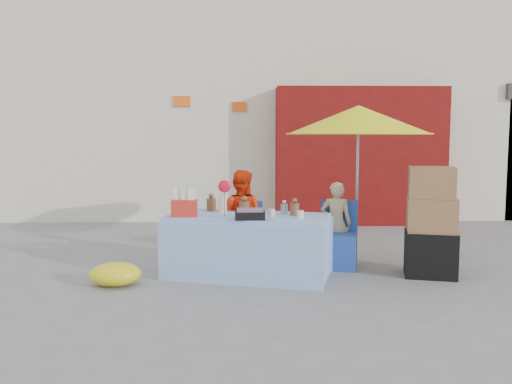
{
  "coord_description": "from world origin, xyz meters",
  "views": [
    {
      "loc": [
        -0.07,
        -6.06,
        1.7
      ],
      "look_at": [
        0.11,
        0.6,
        1.0
      ],
      "focal_mm": 38.0,
      "sensor_mm": 36.0,
      "label": 1
    }
  ],
  "objects_px": {
    "chair_left": "(241,248)",
    "chair_right": "(338,248)",
    "vendor_beige": "(336,224)",
    "box_stack": "(431,226)",
    "market_table": "(248,245)",
    "umbrella": "(358,121)",
    "vendor_orange": "(240,218)"
  },
  "relations": [
    {
      "from": "vendor_beige",
      "to": "box_stack",
      "type": "xyz_separation_m",
      "value": [
        1.05,
        -0.59,
        0.06
      ]
    },
    {
      "from": "market_table",
      "to": "box_stack",
      "type": "xyz_separation_m",
      "value": [
        2.21,
        -0.05,
        0.23
      ]
    },
    {
      "from": "vendor_orange",
      "to": "umbrella",
      "type": "bearing_deg",
      "value": -160.67
    },
    {
      "from": "market_table",
      "to": "chair_left",
      "type": "bearing_deg",
      "value": 116.81
    },
    {
      "from": "umbrella",
      "to": "box_stack",
      "type": "distance_m",
      "value": 1.65
    },
    {
      "from": "vendor_orange",
      "to": "vendor_beige",
      "type": "height_order",
      "value": "vendor_orange"
    },
    {
      "from": "market_table",
      "to": "umbrella",
      "type": "relative_size",
      "value": 1.01
    },
    {
      "from": "market_table",
      "to": "vendor_orange",
      "type": "bearing_deg",
      "value": 114.38
    },
    {
      "from": "chair_left",
      "to": "umbrella",
      "type": "relative_size",
      "value": 0.41
    },
    {
      "from": "vendor_orange",
      "to": "market_table",
      "type": "bearing_deg",
      "value": 112.85
    },
    {
      "from": "market_table",
      "to": "box_stack",
      "type": "relative_size",
      "value": 1.59
    },
    {
      "from": "vendor_beige",
      "to": "box_stack",
      "type": "relative_size",
      "value": 0.83
    },
    {
      "from": "market_table",
      "to": "chair_right",
      "type": "bearing_deg",
      "value": 34.37
    },
    {
      "from": "chair_left",
      "to": "vendor_beige",
      "type": "xyz_separation_m",
      "value": [
        1.25,
        0.13,
        0.3
      ]
    },
    {
      "from": "market_table",
      "to": "chair_right",
      "type": "xyz_separation_m",
      "value": [
        1.17,
        0.4,
        -0.13
      ]
    },
    {
      "from": "vendor_orange",
      "to": "vendor_beige",
      "type": "bearing_deg",
      "value": -166.2
    },
    {
      "from": "chair_left",
      "to": "vendor_beige",
      "type": "bearing_deg",
      "value": 19.97
    },
    {
      "from": "market_table",
      "to": "vendor_beige",
      "type": "distance_m",
      "value": 1.29
    },
    {
      "from": "chair_right",
      "to": "umbrella",
      "type": "xyz_separation_m",
      "value": [
        0.3,
        0.28,
        1.64
      ]
    },
    {
      "from": "vendor_beige",
      "to": "chair_right",
      "type": "bearing_deg",
      "value": 105.4
    },
    {
      "from": "umbrella",
      "to": "vendor_beige",
      "type": "bearing_deg",
      "value": -153.43
    },
    {
      "from": "vendor_beige",
      "to": "box_stack",
      "type": "distance_m",
      "value": 1.2
    },
    {
      "from": "chair_left",
      "to": "chair_right",
      "type": "xyz_separation_m",
      "value": [
        1.25,
        0.0,
        0.0
      ]
    },
    {
      "from": "market_table",
      "to": "umbrella",
      "type": "bearing_deg",
      "value": 40.49
    },
    {
      "from": "chair_right",
      "to": "umbrella",
      "type": "distance_m",
      "value": 1.69
    },
    {
      "from": "market_table",
      "to": "vendor_orange",
      "type": "relative_size",
      "value": 1.68
    },
    {
      "from": "vendor_orange",
      "to": "umbrella",
      "type": "height_order",
      "value": "umbrella"
    },
    {
      "from": "chair_right",
      "to": "vendor_orange",
      "type": "bearing_deg",
      "value": -172.33
    },
    {
      "from": "chair_left",
      "to": "vendor_orange",
      "type": "xyz_separation_m",
      "value": [
        -0.0,
        0.13,
        0.37
      ]
    },
    {
      "from": "vendor_beige",
      "to": "market_table",
      "type": "bearing_deg",
      "value": 38.59
    },
    {
      "from": "vendor_orange",
      "to": "box_stack",
      "type": "xyz_separation_m",
      "value": [
        2.3,
        -0.59,
        -0.02
      ]
    },
    {
      "from": "chair_left",
      "to": "box_stack",
      "type": "bearing_deg",
      "value": 2.61
    }
  ]
}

